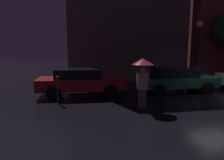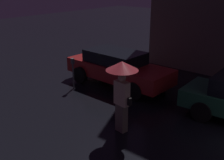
{
  "view_description": "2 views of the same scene",
  "coord_description": "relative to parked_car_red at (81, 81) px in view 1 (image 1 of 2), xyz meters",
  "views": [
    {
      "loc": [
        -7.36,
        -10.26,
        2.72
      ],
      "look_at": [
        -5.72,
        -0.03,
        1.02
      ],
      "focal_mm": 35.0,
      "sensor_mm": 36.0,
      "label": 1
    },
    {
      "loc": [
        -0.16,
        -7.36,
        4.27
      ],
      "look_at": [
        -6.06,
        -0.34,
        0.94
      ],
      "focal_mm": 45.0,
      "sensor_mm": 36.0,
      "label": 2
    }
  ],
  "objects": [
    {
      "name": "parked_car_red",
      "position": [
        0.0,
        0.0,
        0.0
      ],
      "size": [
        4.68,
        1.9,
        1.45
      ],
      "rotation": [
        0.0,
        0.0,
        -0.03
      ],
      "color": "maroon",
      "rests_on": "ground"
    },
    {
      "name": "building_facade_left",
      "position": [
        3.6,
        5.15,
        4.7
      ],
      "size": [
        8.81,
        3.0,
        10.94
      ],
      "color": "#564C47",
      "rests_on": "ground"
    },
    {
      "name": "pedestrian_with_umbrella",
      "position": [
        2.51,
        -2.91,
        0.8
      ],
      "size": [
        0.91,
        0.91,
        2.14
      ],
      "rotation": [
        0.0,
        0.0,
        2.99
      ],
      "color": "#66564C",
      "rests_on": "ground"
    },
    {
      "name": "building_facade_right",
      "position": [
        11.83,
        5.15,
        3.9
      ],
      "size": [
        6.07,
        3.0,
        9.35
      ],
      "color": "brown",
      "rests_on": "ground"
    },
    {
      "name": "parked_car_green",
      "position": [
        5.42,
        -0.0,
        -0.02
      ],
      "size": [
        4.57,
        1.88,
        1.43
      ],
      "rotation": [
        0.0,
        0.0,
        0.04
      ],
      "color": "#1E5638",
      "rests_on": "ground"
    },
    {
      "name": "parking_meter",
      "position": [
        -1.1,
        -1.49,
        0.01
      ],
      "size": [
        0.12,
        0.1,
        1.27
      ],
      "color": "#4C5154",
      "rests_on": "ground"
    },
    {
      "name": "street_lamp_near",
      "position": [
        8.04,
        2.35,
        2.32
      ],
      "size": [
        0.45,
        0.45,
        4.3
      ],
      "color": "black",
      "rests_on": "ground"
    },
    {
      "name": "ground_plane",
      "position": [
        7.18,
        -1.35,
        -0.77
      ],
      "size": [
        60.0,
        60.0,
        0.0
      ],
      "primitive_type": "plane",
      "color": "black"
    }
  ]
}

